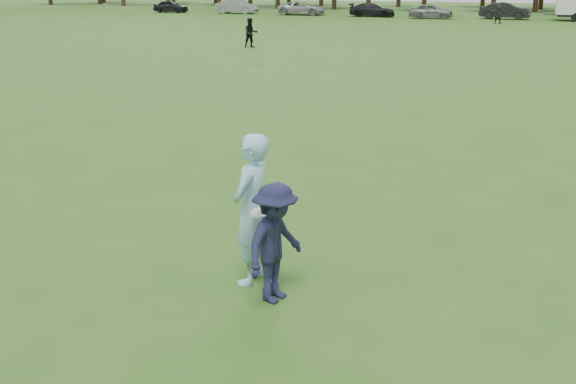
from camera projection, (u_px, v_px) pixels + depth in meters
name	position (u px, v px, depth m)	size (l,w,h in m)	color
ground	(310.00, 279.00, 9.53)	(200.00, 200.00, 0.00)	#2C5518
thrower	(251.00, 210.00, 9.16)	(0.77, 0.51, 2.12)	#90CADF
defender	(275.00, 243.00, 8.69)	(1.04, 0.60, 1.61)	#191B39
player_far_a	(251.00, 33.00, 39.11)	(0.81, 0.63, 1.67)	black
player_far_d	(498.00, 13.00, 57.96)	(1.58, 0.50, 1.71)	#282828
car_a	(171.00, 6.00, 74.47)	(1.56, 3.87, 1.32)	black
car_b	(237.00, 6.00, 72.47)	(1.59, 4.57, 1.50)	slate
car_c	(302.00, 8.00, 69.99)	(2.29, 4.96, 1.38)	#9B9A9F
car_d	(372.00, 10.00, 67.21)	(1.85, 4.54, 1.32)	black
car_e	(431.00, 11.00, 64.41)	(1.68, 4.17, 1.42)	slate
car_f	(505.00, 11.00, 63.60)	(1.62, 4.64, 1.53)	black
disc_in_play	(261.00, 213.00, 8.82)	(0.29, 0.29, 0.07)	white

